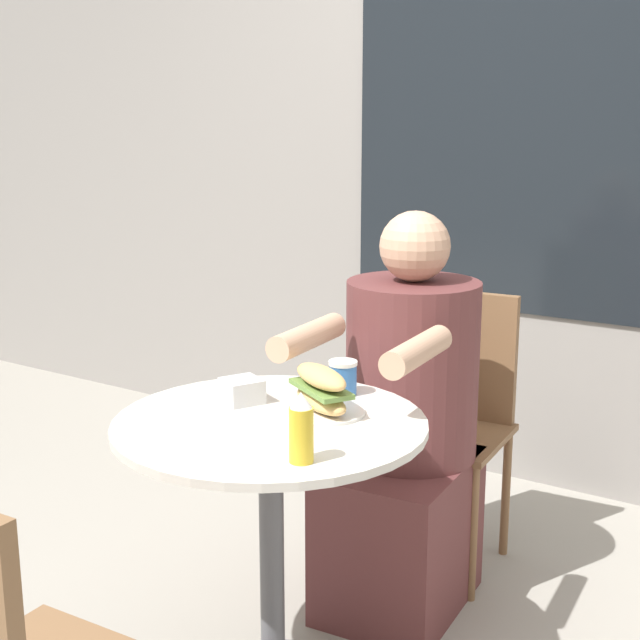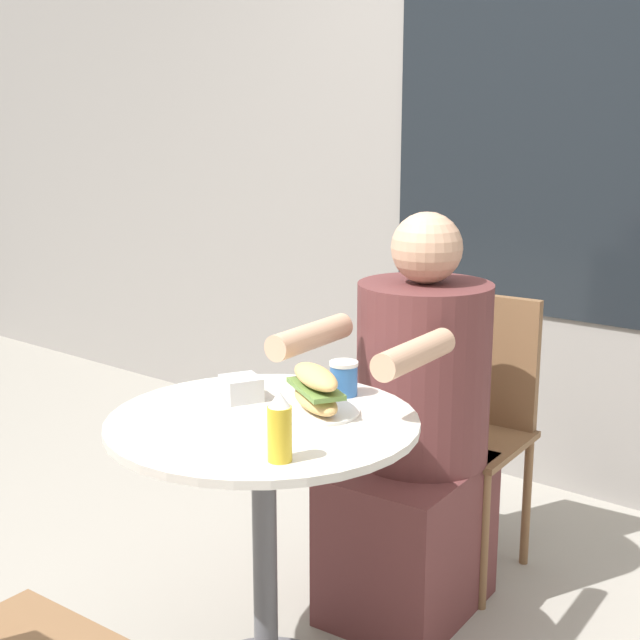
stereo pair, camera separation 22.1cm
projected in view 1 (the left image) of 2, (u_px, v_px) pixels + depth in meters
The scene contains 8 objects.
storefront_wall at pixel (536, 121), 3.30m from camera, with size 8.00×0.09×2.80m.
cafe_table at pixel (271, 496), 2.13m from camera, with size 0.74×0.74×0.72m.
diner_chair at pixel (453, 402), 2.86m from camera, with size 0.41×0.41×0.87m.
seated_diner at pixel (405, 443), 2.57m from camera, with size 0.42×0.70×1.16m.
sandwich_on_plate at pixel (321, 393), 2.13m from camera, with size 0.22×0.21×0.11m.
drink_cup at pixel (343, 377), 2.27m from camera, with size 0.07×0.07×0.09m.
napkin_box at pixel (242, 391), 2.21m from camera, with size 0.12×0.12×0.06m.
condiment_bottle at pixel (301, 428), 1.82m from camera, with size 0.05×0.05×0.15m.
Camera 1 is at (1.18, -1.59, 1.42)m, focal length 50.00 mm.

